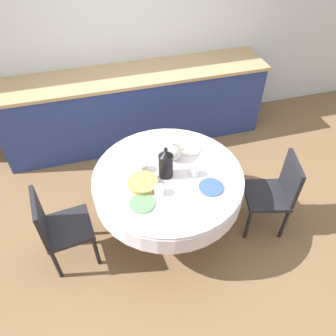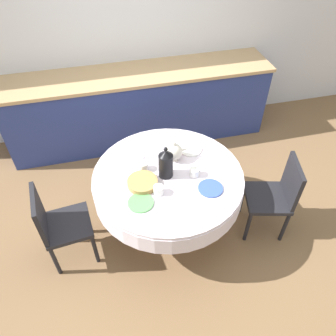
% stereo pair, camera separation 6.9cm
% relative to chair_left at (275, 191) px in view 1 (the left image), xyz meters
% --- Properties ---
extents(ground_plane, '(12.00, 12.00, 0.00)m').
position_rel_chair_left_xyz_m(ground_plane, '(-0.98, 0.25, -0.48)').
color(ground_plane, brown).
extents(wall_back, '(7.00, 0.05, 2.60)m').
position_rel_chair_left_xyz_m(wall_back, '(-0.98, 2.10, 0.82)').
color(wall_back, silver).
rests_on(wall_back, ground_plane).
extents(kitchen_counter, '(3.24, 0.64, 0.95)m').
position_rel_chair_left_xyz_m(kitchen_counter, '(-0.98, 1.77, -0.01)').
color(kitchen_counter, navy).
rests_on(kitchen_counter, ground_plane).
extents(dining_table, '(1.36, 1.36, 0.73)m').
position_rel_chair_left_xyz_m(dining_table, '(-0.98, 0.25, 0.13)').
color(dining_table, tan).
rests_on(dining_table, ground_plane).
extents(chair_left, '(0.49, 0.49, 0.85)m').
position_rel_chair_left_xyz_m(chair_left, '(0.00, 0.00, 0.00)').
color(chair_left, black).
rests_on(chair_left, ground_plane).
extents(chair_right, '(0.44, 0.44, 0.85)m').
position_rel_chair_left_xyz_m(chair_right, '(-1.99, 0.14, 0.00)').
color(chair_right, black).
rests_on(chair_right, ground_plane).
extents(plate_near_left, '(0.21, 0.21, 0.01)m').
position_rel_chair_left_xyz_m(plate_near_left, '(-1.28, -0.02, 0.26)').
color(plate_near_left, '#5BA85B').
rests_on(plate_near_left, dining_table).
extents(cup_near_left, '(0.09, 0.09, 0.08)m').
position_rel_chair_left_xyz_m(cup_near_left, '(-1.11, 0.05, 0.29)').
color(cup_near_left, white).
rests_on(cup_near_left, dining_table).
extents(plate_near_right, '(0.21, 0.21, 0.01)m').
position_rel_chair_left_xyz_m(plate_near_right, '(-0.67, -0.00, 0.26)').
color(plate_near_right, '#3856AD').
rests_on(plate_near_right, dining_table).
extents(cup_near_right, '(0.09, 0.09, 0.08)m').
position_rel_chair_left_xyz_m(cup_near_right, '(-0.76, 0.19, 0.29)').
color(cup_near_right, white).
rests_on(cup_near_right, dining_table).
extents(plate_far_left, '(0.21, 0.21, 0.01)m').
position_rel_chair_left_xyz_m(plate_far_left, '(-1.26, 0.54, 0.26)').
color(plate_far_left, white).
rests_on(plate_far_left, dining_table).
extents(cup_far_left, '(0.09, 0.09, 0.08)m').
position_rel_chair_left_xyz_m(cup_far_left, '(-1.19, 0.37, 0.29)').
color(cup_far_left, white).
rests_on(cup_far_left, dining_table).
extents(plate_far_right, '(0.21, 0.21, 0.01)m').
position_rel_chair_left_xyz_m(plate_far_right, '(-0.69, 0.52, 0.26)').
color(plate_far_right, white).
rests_on(plate_far_right, dining_table).
extents(cup_far_right, '(0.09, 0.09, 0.08)m').
position_rel_chair_left_xyz_m(cup_far_right, '(-0.88, 0.46, 0.29)').
color(cup_far_right, '#CC4C3D').
rests_on(cup_far_right, dining_table).
extents(coffee_carafe, '(0.13, 0.13, 0.32)m').
position_rel_chair_left_xyz_m(coffee_carafe, '(-1.00, 0.25, 0.39)').
color(coffee_carafe, black).
rests_on(coffee_carafe, dining_table).
extents(teapot, '(0.22, 0.16, 0.21)m').
position_rel_chair_left_xyz_m(teapot, '(-0.88, 0.44, 0.34)').
color(teapot, silver).
rests_on(teapot, dining_table).
extents(bread_basket, '(0.26, 0.26, 0.05)m').
position_rel_chair_left_xyz_m(bread_basket, '(-1.23, 0.18, 0.28)').
color(bread_basket, '#AD844C').
rests_on(bread_basket, dining_table).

